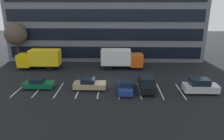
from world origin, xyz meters
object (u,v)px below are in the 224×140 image
at_px(sedan_tan, 89,84).
at_px(suv_black, 146,84).
at_px(bare_tree, 16,34).
at_px(box_truck_yellow_all, 40,58).
at_px(suv_silver, 200,86).
at_px(sedan_forest, 39,84).
at_px(box_truck_orange, 121,58).
at_px(sedan_navy, 125,87).

bearing_deg(sedan_tan, suv_black, -1.86).
bearing_deg(bare_tree, suv_black, -29.17).
height_order(sedan_tan, bare_tree, bare_tree).
distance_m(sedan_tan, suv_black, 7.87).
xyz_separation_m(box_truck_yellow_all, sedan_tan, (10.07, -9.20, -1.24)).
bearing_deg(sedan_tan, bare_tree, 140.57).
xyz_separation_m(box_truck_yellow_all, suv_silver, (24.99, -10.07, -1.01)).
height_order(box_truck_yellow_all, sedan_forest, box_truck_yellow_all).
relative_size(box_truck_orange, suv_black, 1.66).
xyz_separation_m(box_truck_orange, suv_black, (3.34, -10.08, -0.98)).
bearing_deg(sedan_forest, box_truck_yellow_all, 107.63).
distance_m(box_truck_orange, bare_tree, 20.75).
height_order(box_truck_yellow_all, sedan_navy, box_truck_yellow_all).
relative_size(suv_silver, suv_black, 0.98).
relative_size(box_truck_orange, suv_silver, 1.70).
bearing_deg(sedan_navy, box_truck_yellow_all, 146.50).
height_order(box_truck_orange, suv_black, box_truck_orange).
xyz_separation_m(box_truck_orange, bare_tree, (-20.18, 3.04, 3.75)).
xyz_separation_m(sedan_tan, suv_silver, (14.92, -0.87, 0.23)).
distance_m(box_truck_orange, suv_black, 10.67).
height_order(sedan_navy, suv_black, suv_black).
bearing_deg(box_truck_yellow_all, sedan_tan, -42.40).
distance_m(sedan_tan, bare_tree, 20.87).
xyz_separation_m(sedan_forest, sedan_navy, (12.14, -0.87, 0.04)).
distance_m(box_truck_orange, suv_silver, 14.95).
xyz_separation_m(box_truck_orange, sedan_forest, (-11.71, -9.71, -1.28)).
height_order(suv_silver, sedan_navy, suv_silver).
xyz_separation_m(sedan_tan, bare_tree, (-15.65, 12.87, 4.98)).
relative_size(box_truck_orange, sedan_forest, 1.82).
relative_size(sedan_navy, bare_tree, 0.57).
xyz_separation_m(suv_silver, bare_tree, (-30.57, 13.74, 4.75)).
bearing_deg(box_truck_orange, sedan_navy, -87.66).
relative_size(sedan_navy, suv_black, 0.97).
relative_size(suv_silver, bare_tree, 0.57).
bearing_deg(box_truck_yellow_all, box_truck_orange, 2.48).
relative_size(sedan_tan, suv_silver, 0.99).
bearing_deg(bare_tree, box_truck_yellow_all, -33.35).
distance_m(box_truck_yellow_all, suv_black, 20.29).
distance_m(box_truck_orange, sedan_forest, 15.27).
height_order(sedan_tan, suv_black, suv_black).
xyz_separation_m(suv_black, bare_tree, (-23.51, 13.12, 4.73)).
distance_m(box_truck_yellow_all, sedan_tan, 13.69).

